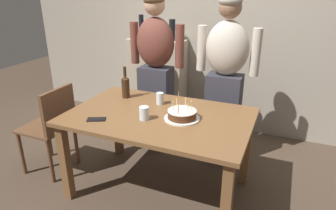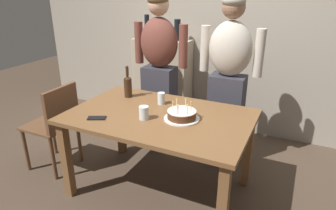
{
  "view_description": "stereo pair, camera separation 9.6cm",
  "coord_description": "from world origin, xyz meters",
  "views": [
    {
      "loc": [
        0.95,
        -2.04,
        1.73
      ],
      "look_at": [
        0.08,
        -0.0,
        0.84
      ],
      "focal_mm": 31.88,
      "sensor_mm": 36.0,
      "label": 1
    },
    {
      "loc": [
        1.03,
        -2.0,
        1.73
      ],
      "look_at": [
        0.08,
        -0.0,
        0.84
      ],
      "focal_mm": 31.88,
      "sensor_mm": 36.0,
      "label": 2
    }
  ],
  "objects": [
    {
      "name": "ground_plane",
      "position": [
        0.0,
        0.0,
        0.0
      ],
      "size": [
        10.0,
        10.0,
        0.0
      ],
      "primitive_type": "plane",
      "color": "#47382B"
    },
    {
      "name": "water_glass_near",
      "position": [
        -0.09,
        0.22,
        0.79
      ],
      "size": [
        0.07,
        0.07,
        0.11
      ],
      "primitive_type": "cylinder",
      "color": "silver",
      "rests_on": "dining_table"
    },
    {
      "name": "dining_table",
      "position": [
        0.0,
        0.0,
        0.64
      ],
      "size": [
        1.5,
        0.96,
        0.74
      ],
      "color": "brown",
      "rests_on": "ground_plane"
    },
    {
      "name": "wine_bottle",
      "position": [
        -0.46,
        0.25,
        0.85
      ],
      "size": [
        0.07,
        0.07,
        0.3
      ],
      "color": "#382314",
      "rests_on": "dining_table"
    },
    {
      "name": "water_glass_far",
      "position": [
        -0.07,
        -0.13,
        0.79
      ],
      "size": [
        0.08,
        0.08,
        0.11
      ],
      "primitive_type": "cylinder",
      "color": "silver",
      "rests_on": "dining_table"
    },
    {
      "name": "person_man_bearded",
      "position": [
        -0.39,
        0.76,
        0.87
      ],
      "size": [
        0.61,
        0.27,
        1.66
      ],
      "rotation": [
        0.0,
        0.0,
        3.14
      ],
      "color": "#33333D",
      "rests_on": "ground_plane"
    },
    {
      "name": "cell_phone",
      "position": [
        -0.42,
        -0.29,
        0.74
      ],
      "size": [
        0.16,
        0.13,
        0.01
      ],
      "primitive_type": "cube",
      "rotation": [
        0.0,
        0.0,
        0.46
      ],
      "color": "black",
      "rests_on": "dining_table"
    },
    {
      "name": "dining_chair",
      "position": [
        -1.06,
        -0.12,
        0.52
      ],
      "size": [
        0.42,
        0.42,
        0.87
      ],
      "rotation": [
        0.0,
        0.0,
        -1.57
      ],
      "color": "brown",
      "rests_on": "ground_plane"
    },
    {
      "name": "birthday_cake",
      "position": [
        0.2,
        -0.01,
        0.78
      ],
      "size": [
        0.29,
        0.29,
        0.15
      ],
      "color": "white",
      "rests_on": "dining_table"
    },
    {
      "name": "back_wall",
      "position": [
        0.0,
        1.55,
        1.3
      ],
      "size": [
        5.2,
        0.1,
        2.6
      ],
      "primitive_type": "cube",
      "color": "#9E9384",
      "rests_on": "ground_plane"
    },
    {
      "name": "shelf_cabinet",
      "position": [
        -0.64,
        1.33,
        0.56
      ],
      "size": [
        0.73,
        0.3,
        1.4
      ],
      "color": "tan",
      "rests_on": "ground_plane"
    },
    {
      "name": "person_woman_cardigan",
      "position": [
        0.37,
        0.76,
        0.87
      ],
      "size": [
        0.61,
        0.27,
        1.66
      ],
      "rotation": [
        0.0,
        0.0,
        3.14
      ],
      "color": "#33333D",
      "rests_on": "ground_plane"
    }
  ]
}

